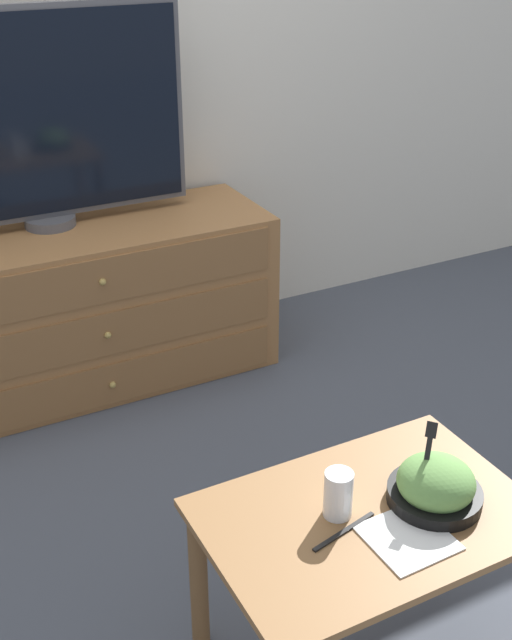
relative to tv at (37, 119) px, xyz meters
name	(u,v)px	position (x,y,z in m)	size (l,w,h in m)	color
ground_plane	(86,345)	(0.12, 0.18, -0.99)	(12.00, 12.00, 0.00)	#474C56
wall_back	(46,11)	(0.12, 0.20, 0.31)	(12.00, 0.05, 2.60)	silver
dresser	(87,307)	(0.08, -0.09, -0.68)	(1.37, 0.49, 0.61)	#9E6B3D
tv	(37,119)	(0.00, 0.00, 0.00)	(1.04, 0.18, 0.74)	#515156
coffee_table	(366,541)	(0.26, -1.63, -0.63)	(0.73, 0.49, 0.44)	olive
takeout_bowl	(435,486)	(0.41, -1.66, -0.51)	(0.21, 0.21, 0.19)	black
drink_cup	(338,497)	(0.20, -1.60, -0.50)	(0.06, 0.06, 0.11)	beige
napkin	(408,538)	(0.29, -1.73, -0.55)	(0.18, 0.18, 0.00)	white
knife	(344,531)	(0.18, -1.65, -0.55)	(0.18, 0.05, 0.01)	black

